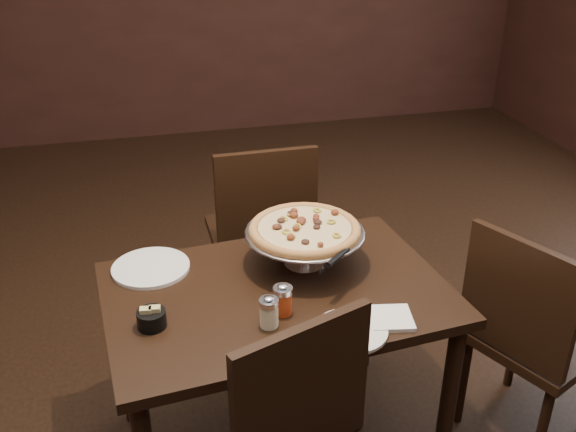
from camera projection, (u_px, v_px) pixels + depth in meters
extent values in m
cube|color=black|center=(277.00, 294.00, 2.09)|extent=(1.16, 0.82, 0.04)
cylinder|color=black|center=(448.00, 402.00, 2.13)|extent=(0.05, 0.05, 0.65)
cylinder|color=black|center=(124.00, 352.00, 2.36)|extent=(0.05, 0.05, 0.65)
cylinder|color=black|center=(367.00, 301.00, 2.65)|extent=(0.05, 0.05, 0.65)
cylinder|color=silver|center=(304.00, 264.00, 2.22)|extent=(0.14, 0.14, 0.01)
cylinder|color=silver|center=(304.00, 249.00, 2.19)|extent=(0.03, 0.03, 0.11)
cylinder|color=silver|center=(305.00, 234.00, 2.16)|extent=(0.10, 0.10, 0.01)
cylinder|color=#9F9FA4|center=(305.00, 232.00, 2.16)|extent=(0.40, 0.40, 0.01)
torus|color=#9F9FA4|center=(305.00, 232.00, 2.16)|extent=(0.41, 0.41, 0.01)
cylinder|color=#A46F31|center=(305.00, 230.00, 2.16)|extent=(0.37, 0.37, 0.01)
torus|color=#A46F31|center=(305.00, 229.00, 2.16)|extent=(0.38, 0.38, 0.03)
cylinder|color=tan|center=(305.00, 228.00, 2.15)|extent=(0.31, 0.31, 0.01)
cylinder|color=beige|center=(269.00, 315.00, 1.89)|extent=(0.06, 0.06, 0.07)
cylinder|color=silver|center=(269.00, 302.00, 1.87)|extent=(0.06, 0.06, 0.02)
ellipsoid|color=silver|center=(269.00, 298.00, 1.86)|extent=(0.03, 0.03, 0.01)
cylinder|color=maroon|center=(283.00, 303.00, 1.95)|extent=(0.06, 0.06, 0.07)
cylinder|color=silver|center=(283.00, 290.00, 1.93)|extent=(0.06, 0.06, 0.02)
ellipsoid|color=silver|center=(283.00, 286.00, 1.92)|extent=(0.03, 0.03, 0.01)
cylinder|color=black|center=(152.00, 319.00, 1.89)|extent=(0.09, 0.09, 0.05)
cube|color=#CDBE76|center=(146.00, 316.00, 1.88)|extent=(0.04, 0.03, 0.06)
cube|color=#CDBE76|center=(155.00, 315.00, 1.89)|extent=(0.04, 0.03, 0.06)
cube|color=white|center=(391.00, 318.00, 1.93)|extent=(0.15, 0.15, 0.01)
cylinder|color=white|center=(151.00, 268.00, 2.19)|extent=(0.26, 0.26, 0.01)
cylinder|color=white|center=(351.00, 331.00, 1.88)|extent=(0.22, 0.22, 0.01)
cone|color=silver|center=(338.00, 258.00, 2.00)|extent=(0.17, 0.17, 0.00)
cylinder|color=black|center=(338.00, 257.00, 2.00)|extent=(0.11, 0.10, 0.02)
cube|color=black|center=(258.00, 234.00, 2.93)|extent=(0.43, 0.43, 0.04)
cube|color=black|center=(267.00, 202.00, 2.65)|extent=(0.43, 0.03, 0.45)
cylinder|color=black|center=(285.00, 254.00, 3.22)|extent=(0.04, 0.04, 0.42)
cylinder|color=black|center=(217.00, 263.00, 3.14)|extent=(0.04, 0.04, 0.42)
cylinder|color=black|center=(304.00, 291.00, 2.93)|extent=(0.04, 0.04, 0.42)
cylinder|color=black|center=(230.00, 302.00, 2.85)|extent=(0.04, 0.04, 0.42)
cube|color=black|center=(302.00, 395.00, 1.67)|extent=(0.40, 0.17, 0.43)
cube|color=black|center=(537.00, 338.00, 2.29)|extent=(0.54, 0.54, 0.04)
cube|color=black|center=(518.00, 300.00, 2.08)|extent=(0.19, 0.38, 0.43)
cylinder|color=black|center=(515.00, 346.00, 2.59)|extent=(0.03, 0.03, 0.40)
cylinder|color=black|center=(542.00, 432.00, 2.18)|extent=(0.03, 0.03, 0.40)
cylinder|color=black|center=(463.00, 380.00, 2.41)|extent=(0.03, 0.03, 0.40)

